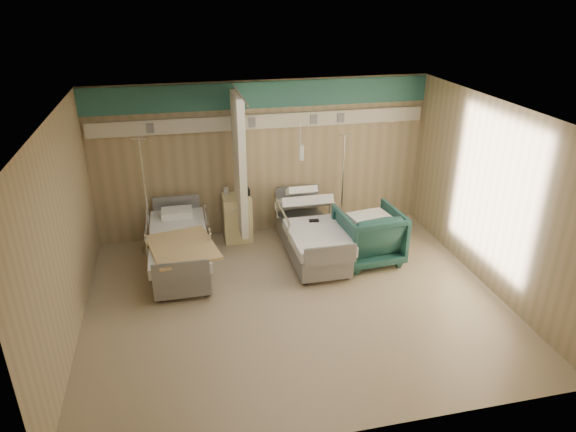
{
  "coord_description": "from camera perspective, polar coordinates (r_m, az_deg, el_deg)",
  "views": [
    {
      "loc": [
        -1.49,
        -6.21,
        4.28
      ],
      "look_at": [
        0.03,
        0.6,
        1.11
      ],
      "focal_mm": 32.0,
      "sensor_mm": 36.0,
      "label": 1
    }
  ],
  "objects": [
    {
      "name": "room_walls",
      "position": [
        7.05,
        0.11,
        4.38
      ],
      "size": [
        6.04,
        5.04,
        2.82
      ],
      "color": "tan",
      "rests_on": "ground"
    },
    {
      "name": "bed_right",
      "position": [
        8.74,
        2.63,
        -2.56
      ],
      "size": [
        1.0,
        2.16,
        0.63
      ],
      "primitive_type": null,
      "color": "white",
      "rests_on": "ground"
    },
    {
      "name": "bedside_cabinet",
      "position": [
        9.3,
        -5.66,
        -0.19
      ],
      "size": [
        0.5,
        0.48,
        0.85
      ],
      "primitive_type": "cube",
      "color": "#F3E198",
      "rests_on": "ground"
    },
    {
      "name": "iv_stand_right",
      "position": [
        9.77,
        5.95,
        0.75
      ],
      "size": [
        0.33,
        0.33,
        1.84
      ],
      "rotation": [
        0.0,
        0.0,
        0.03
      ],
      "color": "silver",
      "rests_on": "ground"
    },
    {
      "name": "tan_blanket",
      "position": [
        7.93,
        -11.64,
        -3.37
      ],
      "size": [
        1.14,
        1.32,
        0.04
      ],
      "primitive_type": "cube",
      "rotation": [
        0.0,
        0.0,
        0.2
      ],
      "color": "tan",
      "rests_on": "bed_left"
    },
    {
      "name": "ground",
      "position": [
        7.69,
        0.74,
        -9.41
      ],
      "size": [
        6.0,
        5.0,
        0.0
      ],
      "primitive_type": "cube",
      "color": "gray",
      "rests_on": "ground"
    },
    {
      "name": "waffle_blanket",
      "position": [
        8.43,
        9.31,
        0.85
      ],
      "size": [
        0.72,
        0.66,
        0.07
      ],
      "primitive_type": "cube",
      "rotation": [
        0.0,
        0.0,
        3.3
      ],
      "color": "white",
      "rests_on": "visitor_armchair"
    },
    {
      "name": "iv_stand_left",
      "position": [
        9.14,
        -15.09,
        -1.48
      ],
      "size": [
        0.36,
        0.36,
        2.04
      ],
      "rotation": [
        0.0,
        0.0,
        -0.12
      ],
      "color": "silver",
      "rests_on": "ground"
    },
    {
      "name": "bed_left",
      "position": [
        8.49,
        -11.9,
        -3.98
      ],
      "size": [
        1.0,
        2.16,
        0.63
      ],
      "primitive_type": null,
      "color": "white",
      "rests_on": "ground"
    },
    {
      "name": "call_remote",
      "position": [
        8.62,
        2.9,
        -0.51
      ],
      "size": [
        0.17,
        0.09,
        0.04
      ],
      "primitive_type": "cube",
      "rotation": [
        0.0,
        0.0,
        -0.09
      ],
      "color": "black",
      "rests_on": "bed_right"
    },
    {
      "name": "white_cup",
      "position": [
        9.21,
        -6.89,
        2.79
      ],
      "size": [
        0.1,
        0.1,
        0.12
      ],
      "primitive_type": "cylinder",
      "rotation": [
        0.0,
        0.0,
        0.22
      ],
      "color": "white",
      "rests_on": "bedside_cabinet"
    },
    {
      "name": "toiletry_bag",
      "position": [
        9.13,
        -5.0,
        2.67
      ],
      "size": [
        0.23,
        0.16,
        0.12
      ],
      "primitive_type": "cube",
      "rotation": [
        0.0,
        0.0,
        0.08
      ],
      "color": "black",
      "rests_on": "bedside_cabinet"
    },
    {
      "name": "visitor_armchair",
      "position": [
        8.65,
        8.94,
        -2.1
      ],
      "size": [
        1.05,
        1.08,
        0.92
      ],
      "primitive_type": "imported",
      "rotation": [
        0.0,
        0.0,
        3.21
      ],
      "color": "#1C4642",
      "rests_on": "ground"
    }
  ]
}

